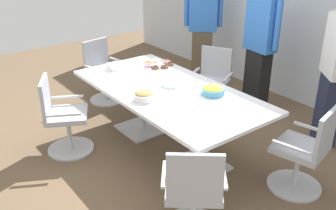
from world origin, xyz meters
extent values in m
cube|color=brown|center=(0.00, 0.00, -0.01)|extent=(10.00, 10.00, 0.01)
cube|color=silver|center=(0.00, 2.40, 1.40)|extent=(8.00, 0.10, 2.80)
cube|color=white|center=(0.00, 0.00, 0.73)|extent=(2.40, 1.20, 0.04)
cube|color=silver|center=(-0.55, 0.00, 0.01)|extent=(0.56, 0.56, 0.02)
cylinder|color=silver|center=(-0.55, 0.00, 0.37)|extent=(0.09, 0.09, 0.69)
cube|color=silver|center=(0.55, 0.00, 0.01)|extent=(0.56, 0.56, 0.02)
cylinder|color=silver|center=(0.55, 0.00, 0.37)|extent=(0.09, 0.09, 0.69)
cylinder|color=silver|center=(-0.64, -0.97, 0.01)|extent=(0.73, 0.73, 0.02)
cylinder|color=silver|center=(-0.64, -0.97, 0.23)|extent=(0.05, 0.05, 0.41)
cube|color=#ADB2BC|center=(-0.64, -0.97, 0.46)|extent=(0.62, 0.62, 0.06)
cube|color=#ADB2BC|center=(-0.74, -1.15, 0.70)|extent=(0.40, 0.24, 0.42)
cube|color=silver|center=(-0.86, -0.85, 0.58)|extent=(0.20, 0.34, 0.02)
cube|color=silver|center=(-0.43, -1.08, 0.58)|extent=(0.20, 0.34, 0.02)
cylinder|color=silver|center=(1.25, -0.69, 0.23)|extent=(0.05, 0.05, 0.41)
cube|color=#ADB2BC|center=(1.25, -0.69, 0.46)|extent=(0.65, 0.65, 0.06)
cube|color=#ADB2BC|center=(1.41, -0.82, 0.70)|extent=(0.31, 0.36, 0.42)
cube|color=silver|center=(1.09, -0.88, 0.58)|extent=(0.30, 0.26, 0.02)
cube|color=silver|center=(1.40, -0.50, 0.58)|extent=(0.30, 0.26, 0.02)
cylinder|color=silver|center=(1.41, 0.54, 0.01)|extent=(0.65, 0.65, 0.02)
cylinder|color=silver|center=(1.41, 0.54, 0.23)|extent=(0.05, 0.05, 0.41)
cube|color=#ADB2BC|center=(1.41, 0.54, 0.46)|extent=(0.55, 0.55, 0.06)
cube|color=#ADB2BC|center=(1.62, 0.59, 0.70)|extent=(0.14, 0.43, 0.42)
cube|color=silver|center=(1.47, 0.30, 0.58)|extent=(0.37, 0.11, 0.02)
cube|color=silver|center=(1.36, 0.78, 0.58)|extent=(0.37, 0.11, 0.02)
cylinder|color=silver|center=(-0.37, 1.02, 0.01)|extent=(0.73, 0.73, 0.02)
cylinder|color=silver|center=(-0.37, 1.02, 0.23)|extent=(0.05, 0.05, 0.41)
cube|color=#ADB2BC|center=(-0.37, 1.02, 0.46)|extent=(0.62, 0.62, 0.06)
cube|color=#ADB2BC|center=(-0.47, 1.21, 0.70)|extent=(0.41, 0.23, 0.42)
cube|color=silver|center=(-0.16, 1.13, 0.58)|extent=(0.19, 0.34, 0.02)
cube|color=silver|center=(-0.59, 0.91, 0.58)|extent=(0.19, 0.34, 0.02)
cylinder|color=silver|center=(-1.64, 0.09, 0.01)|extent=(0.63, 0.63, 0.02)
cylinder|color=silver|center=(-1.64, 0.09, 0.23)|extent=(0.05, 0.05, 0.41)
cube|color=#ADB2BC|center=(-1.64, 0.09, 0.46)|extent=(0.54, 0.54, 0.06)
cube|color=#ADB2BC|center=(-1.85, 0.05, 0.70)|extent=(0.12, 0.44, 0.42)
cube|color=silver|center=(-1.69, 0.33, 0.58)|extent=(0.37, 0.10, 0.02)
cube|color=silver|center=(-1.60, -0.15, 0.58)|extent=(0.37, 0.10, 0.02)
cube|color=brown|center=(-1.33, 1.72, 0.45)|extent=(0.37, 0.37, 0.90)
cube|color=blue|center=(-1.33, 1.72, 1.25)|extent=(0.47, 0.47, 0.71)
cylinder|color=blue|center=(-1.14, 1.91, 1.29)|extent=(0.11, 0.11, 0.64)
cylinder|color=blue|center=(-1.52, 1.54, 1.29)|extent=(0.11, 0.11, 0.64)
cube|color=black|center=(-0.05, 1.61, 0.45)|extent=(0.34, 0.23, 0.90)
cube|color=blue|center=(-0.05, 1.61, 1.25)|extent=(0.46, 0.27, 0.71)
cylinder|color=blue|center=(0.21, 1.58, 1.29)|extent=(0.09, 0.09, 0.64)
cylinder|color=blue|center=(-0.31, 1.63, 1.29)|extent=(0.09, 0.09, 0.64)
cube|color=#232842|center=(1.07, 1.58, 0.44)|extent=(0.37, 0.36, 0.87)
cylinder|color=white|center=(0.87, 1.75, 1.25)|extent=(0.11, 0.11, 0.62)
cylinder|color=white|center=(0.09, -0.39, 0.79)|extent=(0.23, 0.23, 0.08)
ellipsoid|color=tan|center=(0.09, -0.39, 0.83)|extent=(0.20, 0.20, 0.07)
cylinder|color=#4C9EC6|center=(0.42, 0.30, 0.79)|extent=(0.25, 0.25, 0.07)
ellipsoid|color=yellow|center=(0.42, 0.30, 0.82)|extent=(0.22, 0.22, 0.06)
cylinder|color=white|center=(-0.71, 0.38, 0.76)|extent=(0.38, 0.38, 0.01)
torus|color=brown|center=(-0.57, 0.38, 0.78)|extent=(0.11, 0.11, 0.03)
torus|color=brown|center=(-0.62, 0.49, 0.78)|extent=(0.11, 0.11, 0.03)
torus|color=pink|center=(-0.72, 0.53, 0.78)|extent=(0.11, 0.11, 0.03)
torus|color=white|center=(-0.84, 0.44, 0.78)|extent=(0.11, 0.11, 0.03)
torus|color=tan|center=(-0.84, 0.32, 0.78)|extent=(0.11, 0.11, 0.03)
torus|color=pink|center=(-0.74, 0.24, 0.78)|extent=(0.11, 0.11, 0.03)
torus|color=brown|center=(-0.62, 0.27, 0.78)|extent=(0.11, 0.11, 0.03)
cylinder|color=white|center=(-0.05, 0.07, 0.75)|extent=(0.20, 0.20, 0.01)
cylinder|color=silver|center=(-0.05, 0.07, 0.76)|extent=(0.20, 0.20, 0.01)
cylinder|color=white|center=(-0.05, 0.07, 0.77)|extent=(0.20, 0.20, 0.01)
cylinder|color=silver|center=(-0.05, 0.07, 0.77)|extent=(0.20, 0.20, 0.01)
cylinder|color=white|center=(-0.05, 0.07, 0.78)|extent=(0.20, 0.20, 0.01)
cylinder|color=silver|center=(-0.05, 0.07, 0.78)|extent=(0.20, 0.20, 0.01)
cube|color=white|center=(-0.95, -0.15, 0.79)|extent=(0.15, 0.15, 0.08)
camera|label=1|loc=(3.16, -2.41, 2.41)|focal=40.74mm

